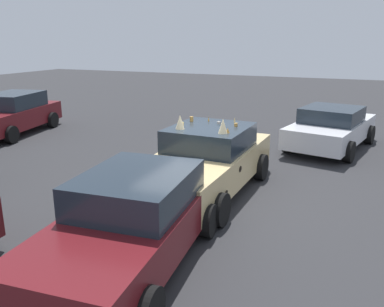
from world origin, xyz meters
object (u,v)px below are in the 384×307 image
Objects in this scene: parked_sedan_behind_right at (331,128)px; parked_sedan_near_right at (12,114)px; art_car_decorated at (205,161)px; parked_sedan_far_left at (131,221)px.

parked_sedan_near_right reaches higher than parked_sedan_behind_right.
art_car_decorated is 1.05× the size of parked_sedan_behind_right.
parked_sedan_near_right is (-2.40, 11.05, 0.07)m from parked_sedan_behind_right.
art_car_decorated is 1.04× the size of parked_sedan_near_right.
parked_sedan_near_right reaches higher than parked_sedan_far_left.
art_car_decorated reaches higher than parked_sedan_behind_right.
art_car_decorated is at bearing 176.13° from parked_sedan_far_left.
parked_sedan_behind_right is 1.00× the size of parked_sedan_near_right.
art_car_decorated is 5.67m from parked_sedan_behind_right.
parked_sedan_near_right is (2.77, 8.73, 0.00)m from art_car_decorated.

